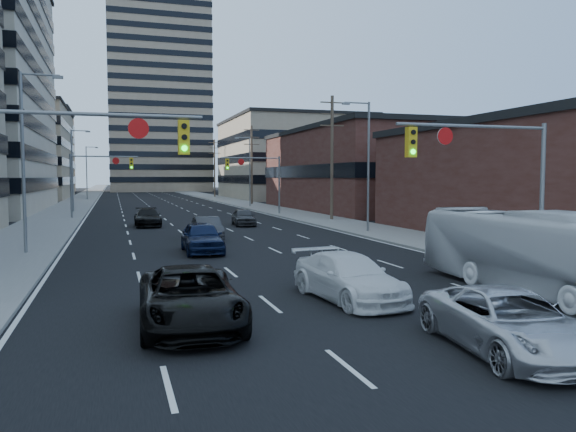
# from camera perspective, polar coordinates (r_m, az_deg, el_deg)

# --- Properties ---
(ground) EXTENTS (400.00, 400.00, 0.00)m
(ground) POSITION_cam_1_polar(r_m,az_deg,el_deg) (12.66, 13.90, -14.01)
(ground) COLOR black
(ground) RESTS_ON ground
(road_surface) EXTENTS (18.00, 300.00, 0.02)m
(road_surface) POSITION_cam_1_polar(r_m,az_deg,el_deg) (140.47, -14.76, 2.27)
(road_surface) COLOR black
(road_surface) RESTS_ON ground
(sidewalk_left) EXTENTS (5.00, 300.00, 0.15)m
(sidewalk_left) POSITION_cam_1_polar(r_m,az_deg,el_deg) (140.42, -19.45, 2.20)
(sidewalk_left) COLOR slate
(sidewalk_left) RESTS_ON ground
(sidewalk_right) EXTENTS (5.00, 300.00, 0.15)m
(sidewalk_right) POSITION_cam_1_polar(r_m,az_deg,el_deg) (141.45, -10.10, 2.38)
(sidewalk_right) COLOR slate
(sidewalk_right) RESTS_ON ground
(office_left_far) EXTENTS (20.00, 30.00, 16.00)m
(office_left_far) POSITION_cam_1_polar(r_m,az_deg,el_deg) (111.76, -26.56, 5.68)
(office_left_far) COLOR gray
(office_left_far) RESTS_ON ground
(storefront_right_mid) EXTENTS (20.00, 30.00, 9.00)m
(storefront_right_mid) POSITION_cam_1_polar(r_m,az_deg,el_deg) (67.46, 9.39, 4.45)
(storefront_right_mid) COLOR #472119
(storefront_right_mid) RESTS_ON ground
(office_right_far) EXTENTS (22.00, 28.00, 14.00)m
(office_right_far) POSITION_cam_1_polar(r_m,az_deg,el_deg) (103.18, 0.34, 5.71)
(office_right_far) COLOR gray
(office_right_far) RESTS_ON ground
(apartment_tower) EXTENTS (26.00, 26.00, 58.00)m
(apartment_tower) POSITION_cam_1_polar(r_m,az_deg,el_deg) (162.70, -13.11, 12.76)
(apartment_tower) COLOR gray
(apartment_tower) RESTS_ON ground
(bg_block_left) EXTENTS (24.00, 24.00, 20.00)m
(bg_block_left) POSITION_cam_1_polar(r_m,az_deg,el_deg) (151.96, -25.66, 5.90)
(bg_block_left) COLOR #ADA089
(bg_block_left) RESTS_ON ground
(bg_block_right) EXTENTS (22.00, 22.00, 12.00)m
(bg_block_right) POSITION_cam_1_polar(r_m,az_deg,el_deg) (145.42, -2.06, 4.82)
(bg_block_right) COLOR gray
(bg_block_right) RESTS_ON ground
(signal_near_left) EXTENTS (6.59, 0.33, 6.00)m
(signal_near_left) POSITION_cam_1_polar(r_m,az_deg,el_deg) (18.31, -21.03, 5.10)
(signal_near_left) COLOR slate
(signal_near_left) RESTS_ON ground
(signal_near_right) EXTENTS (6.59, 0.33, 6.00)m
(signal_near_right) POSITION_cam_1_polar(r_m,az_deg,el_deg) (22.87, 19.71, 4.86)
(signal_near_right) COLOR slate
(signal_near_right) RESTS_ON ground
(signal_far_left) EXTENTS (6.09, 0.33, 6.00)m
(signal_far_left) POSITION_cam_1_polar(r_m,az_deg,el_deg) (55.29, -18.81, 4.20)
(signal_far_left) COLOR slate
(signal_far_left) RESTS_ON ground
(signal_far_right) EXTENTS (6.09, 0.33, 6.00)m
(signal_far_right) POSITION_cam_1_polar(r_m,az_deg,el_deg) (57.01, -3.14, 4.40)
(signal_far_right) COLOR slate
(signal_far_right) RESTS_ON ground
(utility_pole_block) EXTENTS (2.20, 0.28, 11.00)m
(utility_pole_block) POSITION_cam_1_polar(r_m,az_deg,el_deg) (49.87, 4.49, 6.15)
(utility_pole_block) COLOR #4C3D2D
(utility_pole_block) RESTS_ON ground
(utility_pole_midblock) EXTENTS (2.20, 0.28, 11.00)m
(utility_pole_midblock) POSITION_cam_1_polar(r_m,az_deg,el_deg) (78.51, -3.71, 5.36)
(utility_pole_midblock) COLOR #4C3D2D
(utility_pole_midblock) RESTS_ON ground
(utility_pole_distant) EXTENTS (2.20, 0.28, 11.00)m
(utility_pole_distant) POSITION_cam_1_polar(r_m,az_deg,el_deg) (107.89, -7.48, 4.96)
(utility_pole_distant) COLOR #4C3D2D
(utility_pole_distant) RESTS_ON ground
(streetlight_left_near) EXTENTS (2.03, 0.22, 9.00)m
(streetlight_left_near) POSITION_cam_1_polar(r_m,az_deg,el_deg) (30.57, -25.05, 5.80)
(streetlight_left_near) COLOR slate
(streetlight_left_near) RESTS_ON ground
(streetlight_left_mid) EXTENTS (2.03, 0.22, 9.00)m
(streetlight_left_mid) POSITION_cam_1_polar(r_m,az_deg,el_deg) (65.41, -20.94, 4.75)
(streetlight_left_mid) COLOR slate
(streetlight_left_mid) RESTS_ON ground
(streetlight_left_far) EXTENTS (2.03, 0.22, 9.00)m
(streetlight_left_far) POSITION_cam_1_polar(r_m,az_deg,el_deg) (100.36, -19.69, 4.42)
(streetlight_left_far) COLOR slate
(streetlight_left_far) RESTS_ON ground
(streetlight_right_near) EXTENTS (2.03, 0.22, 9.00)m
(streetlight_right_near) POSITION_cam_1_polar(r_m,az_deg,el_deg) (39.02, 7.96, 5.66)
(streetlight_right_near) COLOR slate
(streetlight_right_near) RESTS_ON ground
(streetlight_right_far) EXTENTS (2.03, 0.22, 9.00)m
(streetlight_right_far) POSITION_cam_1_polar(r_m,az_deg,el_deg) (72.23, -4.02, 4.90)
(streetlight_right_far) COLOR slate
(streetlight_right_far) RESTS_ON ground
(black_pickup) EXTENTS (2.77, 5.59, 1.52)m
(black_pickup) POSITION_cam_1_polar(r_m,az_deg,el_deg) (14.90, -9.92, -8.18)
(black_pickup) COLOR black
(black_pickup) RESTS_ON ground
(white_van) EXTENTS (2.59, 5.22, 1.46)m
(white_van) POSITION_cam_1_polar(r_m,az_deg,el_deg) (17.87, 6.17, -6.21)
(white_van) COLOR white
(white_van) RESTS_ON ground
(silver_suv) EXTENTS (2.83, 5.22, 1.39)m
(silver_suv) POSITION_cam_1_polar(r_m,az_deg,el_deg) (13.52, 21.51, -9.94)
(silver_suv) COLOR silver
(silver_suv) RESTS_ON ground
(transit_bus) EXTENTS (2.40, 10.00, 2.78)m
(transit_bus) POSITION_cam_1_polar(r_m,az_deg,el_deg) (20.30, 23.84, -3.42)
(transit_bus) COLOR silver
(transit_bus) RESTS_ON ground
(sedan_blue) EXTENTS (2.03, 4.77, 1.61)m
(sedan_blue) POSITION_cam_1_polar(r_m,az_deg,el_deg) (29.08, -8.74, -2.14)
(sedan_blue) COLOR #0E1838
(sedan_blue) RESTS_ON ground
(sedan_grey_center) EXTENTS (1.53, 4.29, 1.41)m
(sedan_grey_center) POSITION_cam_1_polar(r_m,az_deg,el_deg) (35.24, -8.20, -1.24)
(sedan_grey_center) COLOR #39383B
(sedan_grey_center) RESTS_ON ground
(sedan_black_far) EXTENTS (2.00, 4.88, 1.41)m
(sedan_black_far) POSITION_cam_1_polar(r_m,az_deg,el_deg) (45.45, -14.08, -0.15)
(sedan_black_far) COLOR black
(sedan_black_far) RESTS_ON ground
(sedan_grey_right) EXTENTS (1.99, 4.22, 1.39)m
(sedan_grey_right) POSITION_cam_1_polar(r_m,az_deg,el_deg) (44.88, -4.54, -0.10)
(sedan_grey_right) COLOR #353538
(sedan_grey_right) RESTS_ON ground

